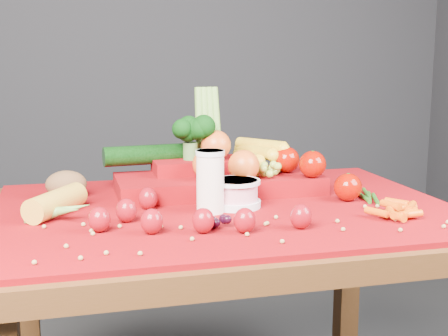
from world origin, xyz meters
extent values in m
cube|color=black|center=(0.00, 1.50, 1.25)|extent=(3.00, 0.02, 2.50)
cube|color=#3B230D|center=(0.00, 0.00, 0.72)|extent=(1.10, 0.80, 0.05)
cube|color=#3B230D|center=(-0.48, 0.33, 0.35)|extent=(0.06, 0.06, 0.70)
cube|color=#3B230D|center=(0.48, 0.33, 0.35)|extent=(0.06, 0.06, 0.70)
cube|color=#7B0404|center=(0.00, 0.00, 0.76)|extent=(1.05, 0.75, 0.01)
cylinder|color=silver|center=(-0.05, -0.04, 0.83)|extent=(0.06, 0.06, 0.14)
cylinder|color=silver|center=(-0.05, -0.04, 0.90)|extent=(0.07, 0.07, 0.01)
cylinder|color=silver|center=(0.02, -0.01, 0.77)|extent=(0.12, 0.12, 0.02)
cylinder|color=pink|center=(0.02, -0.01, 0.80)|extent=(0.10, 0.10, 0.05)
cylinder|color=silver|center=(0.02, -0.01, 0.82)|extent=(0.12, 0.12, 0.01)
ellipsoid|color=maroon|center=(-0.24, -0.08, 0.79)|extent=(0.04, 0.04, 0.05)
cone|color=#0D4B10|center=(-0.24, -0.08, 0.81)|extent=(0.03, 0.03, 0.01)
ellipsoid|color=maroon|center=(-0.30, -0.14, 0.79)|extent=(0.04, 0.04, 0.05)
cone|color=#0D4B10|center=(-0.30, -0.14, 0.81)|extent=(0.03, 0.03, 0.01)
ellipsoid|color=maroon|center=(-0.20, -0.18, 0.79)|extent=(0.04, 0.04, 0.05)
cone|color=#0D4B10|center=(-0.20, -0.18, 0.81)|extent=(0.03, 0.03, 0.01)
ellipsoid|color=maroon|center=(-0.10, -0.20, 0.79)|extent=(0.04, 0.04, 0.05)
cone|color=#0D4B10|center=(-0.10, -0.20, 0.81)|extent=(0.03, 0.03, 0.01)
ellipsoid|color=maroon|center=(-0.02, -0.22, 0.79)|extent=(0.04, 0.04, 0.05)
cone|color=#0D4B10|center=(-0.02, -0.22, 0.81)|extent=(0.03, 0.03, 0.01)
ellipsoid|color=maroon|center=(0.10, -0.22, 0.79)|extent=(0.04, 0.04, 0.05)
cone|color=#0D4B10|center=(0.10, -0.22, 0.81)|extent=(0.03, 0.03, 0.01)
ellipsoid|color=maroon|center=(-0.18, 0.02, 0.79)|extent=(0.04, 0.04, 0.05)
cone|color=#0D4B10|center=(-0.18, 0.02, 0.81)|extent=(0.03, 0.03, 0.01)
cylinder|color=gold|center=(-0.39, 0.02, 0.79)|extent=(0.14, 0.18, 0.06)
ellipsoid|color=brown|center=(-0.36, 0.18, 0.80)|extent=(0.10, 0.07, 0.07)
cube|color=#7B0404|center=(0.02, 0.15, 0.78)|extent=(0.52, 0.22, 0.04)
cube|color=#7B0404|center=(0.00, 0.20, 0.82)|extent=(0.28, 0.12, 0.03)
sphere|color=#870200|center=(0.24, 0.06, 0.84)|extent=(0.07, 0.07, 0.07)
sphere|color=#870200|center=(0.30, -0.02, 0.80)|extent=(0.07, 0.07, 0.07)
sphere|color=#870200|center=(0.20, 0.14, 0.84)|extent=(0.07, 0.07, 0.07)
sphere|color=#B54211|center=(-0.02, 0.10, 0.85)|extent=(0.08, 0.08, 0.08)
sphere|color=#B54211|center=(0.06, 0.06, 0.85)|extent=(0.08, 0.08, 0.08)
sphere|color=#B54211|center=(0.02, 0.18, 0.88)|extent=(0.08, 0.08, 0.08)
cylinder|color=yellow|center=(0.10, 0.22, 0.82)|extent=(0.06, 0.18, 0.04)
cylinder|color=yellow|center=(0.12, 0.22, 0.84)|extent=(0.04, 0.17, 0.04)
cylinder|color=yellow|center=(0.14, 0.22, 0.85)|extent=(0.07, 0.18, 0.04)
cylinder|color=yellow|center=(0.16, 0.22, 0.87)|extent=(0.11, 0.17, 0.04)
cylinder|color=#3F662D|center=(-0.04, 0.20, 0.86)|extent=(0.04, 0.04, 0.04)
cylinder|color=olive|center=(-0.01, 0.24, 0.92)|extent=(0.03, 0.06, 0.22)
cylinder|color=olive|center=(0.01, 0.24, 0.92)|extent=(0.02, 0.06, 0.22)
cylinder|color=olive|center=(0.02, 0.24, 0.92)|extent=(0.02, 0.06, 0.22)
cylinder|color=olive|center=(0.04, 0.24, 0.92)|extent=(0.03, 0.06, 0.22)
cylinder|color=black|center=(-0.14, 0.24, 0.85)|extent=(0.25, 0.07, 0.05)
camera|label=1|loc=(-0.36, -1.37, 1.12)|focal=50.00mm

